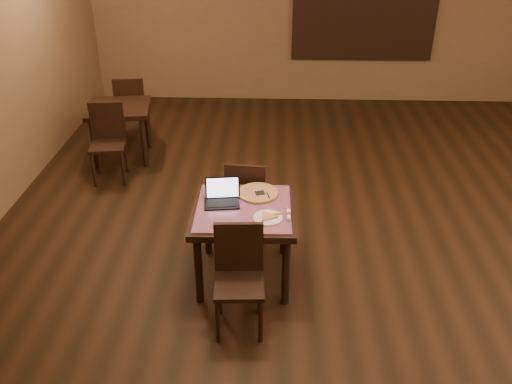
{
  "coord_description": "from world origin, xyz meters",
  "views": [
    {
      "loc": [
        -0.93,
        -4.21,
        3.25
      ],
      "look_at": [
        -1.09,
        0.07,
        0.85
      ],
      "focal_mm": 38.0,
      "sensor_mm": 36.0,
      "label": 1
    }
  ],
  "objects_px": {
    "chair_main_far": "(247,196)",
    "other_table_b": "(120,115)",
    "tiled_table": "(244,217)",
    "chair_main_near": "(239,272)",
    "pizza_pan": "(258,194)",
    "other_table_b_chair_near": "(108,137)",
    "other_table_b_chair_far": "(131,106)",
    "laptop": "(222,196)"
  },
  "relations": [
    {
      "from": "pizza_pan",
      "to": "other_table_b_chair_near",
      "type": "distance_m",
      "value": 2.63
    },
    {
      "from": "pizza_pan",
      "to": "other_table_b_chair_near",
      "type": "xyz_separation_m",
      "value": [
        -1.94,
        1.77,
        -0.22
      ]
    },
    {
      "from": "pizza_pan",
      "to": "other_table_b",
      "type": "bearing_deg",
      "value": 129.53
    },
    {
      "from": "tiled_table",
      "to": "pizza_pan",
      "type": "height_order",
      "value": "pizza_pan"
    },
    {
      "from": "laptop",
      "to": "other_table_b_chair_near",
      "type": "xyz_separation_m",
      "value": [
        -1.62,
        1.91,
        -0.27
      ]
    },
    {
      "from": "laptop",
      "to": "other_table_b_chair_far",
      "type": "xyz_separation_m",
      "value": [
        -1.59,
        3.04,
        -0.27
      ]
    },
    {
      "from": "tiled_table",
      "to": "chair_main_far",
      "type": "distance_m",
      "value": 0.63
    },
    {
      "from": "chair_main_far",
      "to": "other_table_b_chair_far",
      "type": "xyz_separation_m",
      "value": [
        -1.78,
        2.52,
        0.02
      ]
    },
    {
      "from": "tiled_table",
      "to": "other_table_b_chair_near",
      "type": "height_order",
      "value": "other_table_b_chair_near"
    },
    {
      "from": "pizza_pan",
      "to": "other_table_b_chair_near",
      "type": "height_order",
      "value": "other_table_b_chair_near"
    },
    {
      "from": "other_table_b",
      "to": "pizza_pan",
      "type": "bearing_deg",
      "value": -58.36
    },
    {
      "from": "other_table_b",
      "to": "other_table_b_chair_near",
      "type": "bearing_deg",
      "value": -99.08
    },
    {
      "from": "chair_main_far",
      "to": "other_table_b",
      "type": "relative_size",
      "value": 1.03
    },
    {
      "from": "laptop",
      "to": "other_table_b_chair_far",
      "type": "relative_size",
      "value": 0.35
    },
    {
      "from": "laptop",
      "to": "pizza_pan",
      "type": "height_order",
      "value": "laptop"
    },
    {
      "from": "chair_main_near",
      "to": "other_table_b",
      "type": "bearing_deg",
      "value": 116.24
    },
    {
      "from": "chair_main_near",
      "to": "chair_main_far",
      "type": "distance_m",
      "value": 1.24
    },
    {
      "from": "pizza_pan",
      "to": "chair_main_near",
      "type": "bearing_deg",
      "value": -98.25
    },
    {
      "from": "pizza_pan",
      "to": "other_table_b_chair_far",
      "type": "xyz_separation_m",
      "value": [
        -1.91,
        2.9,
        -0.22
      ]
    },
    {
      "from": "pizza_pan",
      "to": "chair_main_far",
      "type": "bearing_deg",
      "value": 108.59
    },
    {
      "from": "tiled_table",
      "to": "other_table_b",
      "type": "bearing_deg",
      "value": 124.35
    },
    {
      "from": "tiled_table",
      "to": "chair_main_far",
      "type": "height_order",
      "value": "chair_main_far"
    },
    {
      "from": "chair_main_near",
      "to": "other_table_b_chair_far",
      "type": "height_order",
      "value": "other_table_b_chair_far"
    },
    {
      "from": "chair_main_near",
      "to": "other_table_b",
      "type": "distance_m",
      "value": 3.66
    },
    {
      "from": "chair_main_far",
      "to": "laptop",
      "type": "xyz_separation_m",
      "value": [
        -0.19,
        -0.52,
        0.3
      ]
    },
    {
      "from": "laptop",
      "to": "chair_main_far",
      "type": "bearing_deg",
      "value": 62.27
    },
    {
      "from": "tiled_table",
      "to": "chair_main_near",
      "type": "bearing_deg",
      "value": -91.13
    },
    {
      "from": "other_table_b_chair_far",
      "to": "pizza_pan",
      "type": "bearing_deg",
      "value": 115.54
    },
    {
      "from": "chair_main_far",
      "to": "other_table_b",
      "type": "distance_m",
      "value": 2.65
    },
    {
      "from": "chair_main_near",
      "to": "chair_main_far",
      "type": "bearing_deg",
      "value": 86.94
    },
    {
      "from": "laptop",
      "to": "other_table_b",
      "type": "height_order",
      "value": "laptop"
    },
    {
      "from": "other_table_b",
      "to": "other_table_b_chair_far",
      "type": "xyz_separation_m",
      "value": [
        0.01,
        0.56,
        -0.08
      ]
    },
    {
      "from": "pizza_pan",
      "to": "other_table_b",
      "type": "distance_m",
      "value": 3.03
    },
    {
      "from": "other_table_b",
      "to": "tiled_table",
      "type": "bearing_deg",
      "value": -62.85
    },
    {
      "from": "pizza_pan",
      "to": "other_table_b",
      "type": "relative_size",
      "value": 0.41
    },
    {
      "from": "laptop",
      "to": "other_table_b",
      "type": "xyz_separation_m",
      "value": [
        -1.6,
        2.47,
        -0.2
      ]
    },
    {
      "from": "chair_main_far",
      "to": "other_table_b_chair_far",
      "type": "bearing_deg",
      "value": -49.45
    },
    {
      "from": "chair_main_far",
      "to": "laptop",
      "type": "distance_m",
      "value": 0.63
    },
    {
      "from": "chair_main_near",
      "to": "other_table_b_chair_far",
      "type": "xyz_separation_m",
      "value": [
        -1.79,
        3.75,
        0.02
      ]
    },
    {
      "from": "pizza_pan",
      "to": "other_table_b",
      "type": "height_order",
      "value": "pizza_pan"
    },
    {
      "from": "tiled_table",
      "to": "chair_main_near",
      "type": "xyz_separation_m",
      "value": [
        -0.0,
        -0.62,
        -0.14
      ]
    },
    {
      "from": "chair_main_near",
      "to": "chair_main_far",
      "type": "height_order",
      "value": "chair_main_far"
    }
  ]
}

